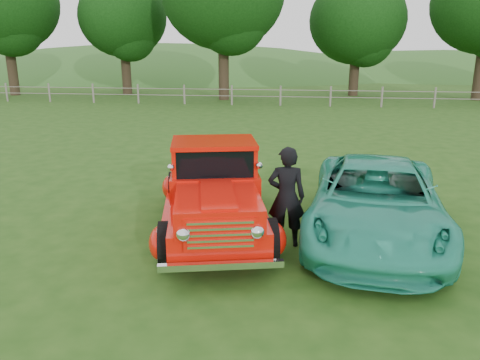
# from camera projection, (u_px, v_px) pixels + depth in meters

# --- Properties ---
(ground) EXTENTS (140.00, 140.00, 0.00)m
(ground) POSITION_uv_depth(u_px,v_px,m) (211.00, 265.00, 7.61)
(ground) COLOR #214913
(ground) RESTS_ON ground
(distant_hills) EXTENTS (116.00, 60.00, 18.00)m
(distant_hills) POSITION_uv_depth(u_px,v_px,m) (264.00, 106.00, 66.07)
(distant_hills) COLOR #346826
(distant_hills) RESTS_ON ground
(fence_line) EXTENTS (48.00, 0.12, 1.20)m
(fence_line) POSITION_uv_depth(u_px,v_px,m) (280.00, 96.00, 28.42)
(fence_line) COLOR gray
(fence_line) RESTS_ON ground
(tree_far_west) EXTENTS (7.60, 7.60, 9.93)m
(tree_far_west) POSITION_uv_depth(u_px,v_px,m) (4.00, 3.00, 33.21)
(tree_far_west) COLOR #322619
(tree_far_west) RESTS_ON ground
(tree_mid_west) EXTENTS (6.40, 6.40, 8.46)m
(tree_mid_west) POSITION_uv_depth(u_px,v_px,m) (123.00, 18.00, 34.34)
(tree_mid_west) COLOR #322619
(tree_mid_west) RESTS_ON ground
(tree_near_east) EXTENTS (6.80, 6.80, 8.33)m
(tree_near_east) POSITION_uv_depth(u_px,v_px,m) (357.00, 21.00, 33.19)
(tree_near_east) COLOR #322619
(tree_near_east) RESTS_ON ground
(red_pickup) EXTENTS (3.02, 5.25, 1.78)m
(red_pickup) POSITION_uv_depth(u_px,v_px,m) (214.00, 191.00, 8.88)
(red_pickup) COLOR black
(red_pickup) RESTS_ON ground
(teal_sedan) EXTENTS (2.92, 5.32, 1.41)m
(teal_sedan) POSITION_uv_depth(u_px,v_px,m) (376.00, 201.00, 8.55)
(teal_sedan) COLOR teal
(teal_sedan) RESTS_ON ground
(man) EXTENTS (0.68, 0.47, 1.80)m
(man) POSITION_uv_depth(u_px,v_px,m) (286.00, 197.00, 8.18)
(man) COLOR black
(man) RESTS_ON ground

